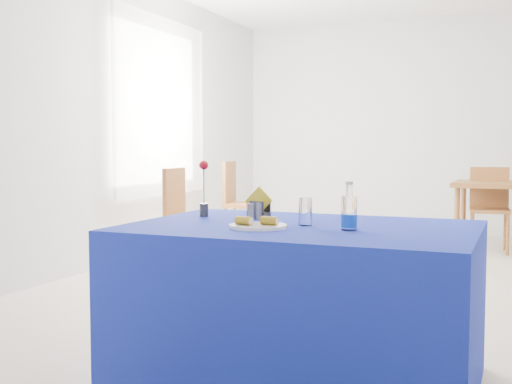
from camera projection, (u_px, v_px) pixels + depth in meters
floor at (370, 287)px, 5.19m from camera, size 7.00×7.00×0.00m
room_shell at (372, 68)px, 5.06m from camera, size 7.00×7.00×7.00m
window_pane at (157, 107)px, 6.76m from camera, size 0.04×1.50×1.60m
curtain at (162, 107)px, 6.74m from camera, size 0.04×1.75×1.85m
plate at (258, 226)px, 2.91m from camera, size 0.27×0.27×0.01m
drinking_glass at (305, 212)px, 3.01m from camera, size 0.06×0.06×0.13m
salt_shaker at (250, 212)px, 3.19m from camera, size 0.03×0.03×0.08m
pepper_shaker at (259, 211)px, 3.26m from camera, size 0.03×0.03×0.08m
blue_table at (301, 305)px, 3.04m from camera, size 1.60×1.10×0.76m
water_bottle at (349, 214)px, 2.84m from camera, size 0.07×0.07×0.21m
napkin_holder at (259, 209)px, 3.31m from camera, size 0.15×0.10×0.17m
rose_vase at (204, 190)px, 3.38m from camera, size 0.05×0.05×0.30m
chair_bg_left at (489, 203)px, 6.94m from camera, size 0.44×0.44×0.91m
chair_win_a at (184, 210)px, 6.06m from camera, size 0.44×0.44×0.93m
chair_win_b at (238, 198)px, 7.25m from camera, size 0.49×0.49×0.97m
banana_pieces at (257, 221)px, 2.90m from camera, size 0.19×0.09×0.04m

